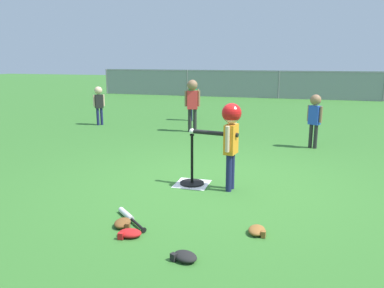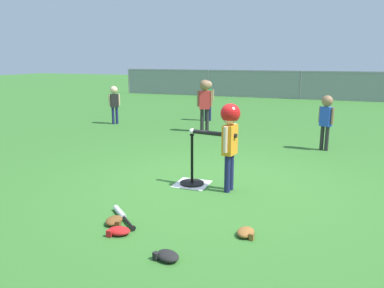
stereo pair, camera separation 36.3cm
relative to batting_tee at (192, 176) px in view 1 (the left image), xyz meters
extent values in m
plane|color=#336B28|center=(0.32, 0.09, -0.11)|extent=(60.00, 60.00, 0.00)
cube|color=white|center=(0.00, 0.00, -0.10)|extent=(0.44, 0.44, 0.01)
cylinder|color=black|center=(0.00, 0.00, -0.10)|extent=(0.32, 0.32, 0.03)
cylinder|color=black|center=(0.00, 0.00, 0.25)|extent=(0.04, 0.04, 0.66)
cylinder|color=black|center=(0.00, 0.00, 0.56)|extent=(0.06, 0.06, 0.02)
sphere|color=white|center=(0.00, 0.00, 0.61)|extent=(0.07, 0.07, 0.07)
cylinder|color=#191E4C|center=(0.52, -0.14, 0.13)|extent=(0.07, 0.07, 0.48)
cylinder|color=#191E4C|center=(0.54, -0.03, 0.13)|extent=(0.07, 0.07, 0.48)
cube|color=orange|center=(0.53, -0.08, 0.55)|extent=(0.16, 0.23, 0.37)
cylinder|color=beige|center=(0.51, -0.21, 0.58)|extent=(0.05, 0.05, 0.32)
cylinder|color=beige|center=(0.55, 0.05, 0.58)|extent=(0.05, 0.05, 0.32)
sphere|color=beige|center=(0.53, -0.08, 0.86)|extent=(0.21, 0.21, 0.21)
sphere|color=red|center=(0.53, -0.08, 0.88)|extent=(0.24, 0.24, 0.24)
cylinder|color=black|center=(0.32, -0.05, 0.61)|extent=(0.60, 0.15, 0.06)
cylinder|color=#191E4C|center=(-1.42, 5.10, 0.13)|extent=(0.07, 0.07, 0.48)
cylinder|color=#191E4C|center=(-1.52, 5.07, 0.13)|extent=(0.07, 0.07, 0.48)
cube|color=green|center=(-1.47, 5.08, 0.55)|extent=(0.24, 0.18, 0.37)
cylinder|color=tan|center=(-1.35, 5.12, 0.58)|extent=(0.05, 0.05, 0.32)
cylinder|color=tan|center=(-1.60, 5.05, 0.58)|extent=(0.05, 0.05, 0.32)
sphere|color=tan|center=(-1.47, 5.08, 0.85)|extent=(0.21, 0.21, 0.21)
cylinder|color=#191E4C|center=(-3.50, 3.79, 0.11)|extent=(0.07, 0.07, 0.43)
cylinder|color=#191E4C|center=(-3.57, 3.73, 0.11)|extent=(0.07, 0.07, 0.43)
cube|color=black|center=(-3.53, 3.76, 0.49)|extent=(0.22, 0.21, 0.33)
cylinder|color=beige|center=(-3.45, 3.84, 0.51)|extent=(0.05, 0.05, 0.29)
cylinder|color=beige|center=(-3.62, 3.68, 0.51)|extent=(0.05, 0.05, 0.29)
sphere|color=beige|center=(-3.53, 3.76, 0.76)|extent=(0.19, 0.19, 0.19)
cylinder|color=#262626|center=(1.62, 2.64, 0.11)|extent=(0.07, 0.07, 0.45)
cylinder|color=#262626|center=(1.53, 2.69, 0.11)|extent=(0.07, 0.07, 0.45)
cube|color=#2347B7|center=(1.58, 2.66, 0.51)|extent=(0.23, 0.20, 0.35)
cylinder|color=#8C6647|center=(1.68, 2.60, 0.54)|extent=(0.05, 0.05, 0.30)
cylinder|color=#8C6647|center=(1.47, 2.72, 0.54)|extent=(0.05, 0.05, 0.30)
sphere|color=#8C6647|center=(1.58, 2.66, 0.79)|extent=(0.20, 0.20, 0.20)
cylinder|color=#262626|center=(-0.99, 3.57, 0.15)|extent=(0.08, 0.08, 0.53)
cylinder|color=#262626|center=(-1.10, 3.54, 0.15)|extent=(0.08, 0.08, 0.53)
cube|color=red|center=(-1.04, 3.56, 0.62)|extent=(0.26, 0.20, 0.41)
cylinder|color=#8C6647|center=(-0.90, 3.60, 0.65)|extent=(0.06, 0.06, 0.35)
cylinder|color=#8C6647|center=(-1.18, 3.51, 0.65)|extent=(0.06, 0.06, 0.35)
sphere|color=#8C6647|center=(-1.04, 3.56, 0.95)|extent=(0.23, 0.23, 0.23)
cylinder|color=silver|center=(-0.36, -1.23, -0.08)|extent=(0.26, 0.24, 0.06)
cylinder|color=black|center=(-0.14, -1.43, -0.08)|extent=(0.24, 0.22, 0.03)
cylinder|color=black|center=(-0.03, -1.53, -0.08)|extent=(0.04, 0.05, 0.05)
ellipsoid|color=brown|center=(1.01, -1.24, -0.07)|extent=(0.16, 0.22, 0.07)
cube|color=brown|center=(1.08, -1.30, -0.07)|extent=(0.04, 0.05, 0.06)
ellipsoid|color=black|center=(0.50, -1.90, -0.07)|extent=(0.27, 0.24, 0.07)
cube|color=black|center=(0.41, -1.94, -0.07)|extent=(0.06, 0.06, 0.06)
ellipsoid|color=brown|center=(-0.30, -1.45, -0.07)|extent=(0.19, 0.24, 0.07)
cube|color=brown|center=(-0.22, -1.51, -0.07)|extent=(0.05, 0.06, 0.06)
ellipsoid|color=#B21919|center=(-0.13, -1.64, -0.07)|extent=(0.24, 0.18, 0.07)
cube|color=#B21919|center=(-0.18, -1.72, -0.07)|extent=(0.05, 0.05, 0.06)
cylinder|color=slate|center=(-7.68, 11.69, 0.47)|extent=(0.06, 0.06, 1.15)
cylinder|color=slate|center=(-3.68, 11.69, 0.47)|extent=(0.06, 0.06, 1.15)
cylinder|color=slate|center=(0.32, 11.69, 0.47)|extent=(0.06, 0.06, 1.15)
cylinder|color=slate|center=(4.32, 11.69, 0.47)|extent=(0.06, 0.06, 1.15)
cube|color=gray|center=(0.32, 11.69, 0.98)|extent=(16.00, 0.03, 0.03)
cube|color=gray|center=(0.32, 11.69, 0.47)|extent=(16.00, 0.01, 1.15)
camera|label=1|loc=(1.37, -4.64, 1.54)|focal=35.51mm
camera|label=2|loc=(1.72, -4.52, 1.54)|focal=35.51mm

